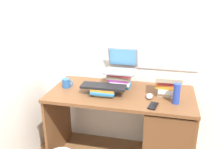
{
  "coord_description": "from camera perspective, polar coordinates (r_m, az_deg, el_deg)",
  "views": [
    {
      "loc": [
        0.37,
        -2.04,
        1.71
      ],
      "look_at": [
        -0.09,
        -0.01,
        0.95
      ],
      "focal_mm": 38.01,
      "sensor_mm": 36.0,
      "label": 1
    }
  ],
  "objects": [
    {
      "name": "book_stack_side",
      "position": [
        2.25,
        13.5,
        -2.41
      ],
      "size": [
        0.24,
        0.2,
        0.19
      ],
      "color": "beige",
      "rests_on": "desk"
    },
    {
      "name": "book_stack_tall",
      "position": [
        2.38,
        1.91,
        -1.08
      ],
      "size": [
        0.25,
        0.21,
        0.16
      ],
      "color": "#2672B2",
      "rests_on": "desk"
    },
    {
      "name": "laptop",
      "position": [
        2.39,
        2.25,
        2.2
      ],
      "size": [
        0.3,
        0.28,
        0.22
      ],
      "color": "gray",
      "rests_on": "book_stack_tall"
    },
    {
      "name": "keyboard",
      "position": [
        2.21,
        -2.07,
        -2.89
      ],
      "size": [
        0.42,
        0.14,
        0.02
      ],
      "primitive_type": "cube",
      "rotation": [
        0.0,
        0.0,
        0.01
      ],
      "color": "black",
      "rests_on": "book_stack_keyboard_riser"
    },
    {
      "name": "wall_back",
      "position": [
        2.47,
        4.01,
        10.46
      ],
      "size": [
        6.0,
        0.06,
        2.6
      ],
      "color": "white",
      "rests_on": "ground"
    },
    {
      "name": "water_bottle",
      "position": [
        2.11,
        15.25,
        -4.47
      ],
      "size": [
        0.06,
        0.06,
        0.18
      ],
      "primitive_type": "cylinder",
      "color": "#263FA5",
      "rests_on": "desk"
    },
    {
      "name": "cell_phone",
      "position": [
        2.05,
        9.85,
        -7.42
      ],
      "size": [
        0.09,
        0.15,
        0.01
      ],
      "primitive_type": "cube",
      "rotation": [
        0.0,
        0.0,
        -0.2
      ],
      "color": "black",
      "rests_on": "desk"
    },
    {
      "name": "computer_mouse",
      "position": [
        2.19,
        8.99,
        -5.15
      ],
      "size": [
        0.06,
        0.1,
        0.04
      ],
      "primitive_type": "ellipsoid",
      "color": "#A5A8AD",
      "rests_on": "desk"
    },
    {
      "name": "wall_left",
      "position": [
        2.47,
        -20.3,
        9.26
      ],
      "size": [
        0.05,
        6.0,
        2.6
      ],
      "primitive_type": "cube",
      "color": "silver",
      "rests_on": "ground"
    },
    {
      "name": "book_stack_keyboard_riser",
      "position": [
        2.23,
        -1.92,
        -3.92
      ],
      "size": [
        0.23,
        0.18,
        0.07
      ],
      "color": "beige",
      "rests_on": "desk"
    },
    {
      "name": "desk",
      "position": [
        2.4,
        10.46,
        -12.94
      ],
      "size": [
        1.38,
        0.65,
        0.77
      ],
      "color": "brown",
      "rests_on": "ground"
    },
    {
      "name": "mug",
      "position": [
        2.43,
        -10.89,
        -2.03
      ],
      "size": [
        0.12,
        0.08,
        0.09
      ],
      "color": "#265999",
      "rests_on": "desk"
    }
  ]
}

